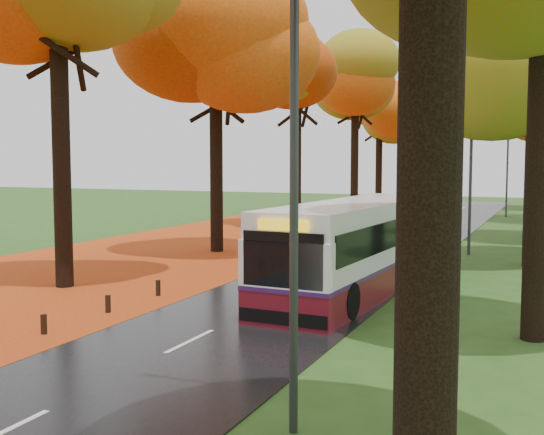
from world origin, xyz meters
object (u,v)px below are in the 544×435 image
Objects in this scene: streetlamp_near at (279,136)px; car_silver at (364,224)px; streetlamp_mid at (465,151)px; bus at (356,245)px; car_white at (321,235)px; car_dark at (408,210)px; streetlamp_far at (504,154)px.

car_silver is (-6.30, 27.83, -4.06)m from streetlamp_near.
streetlamp_mid is 11.20m from bus.
streetlamp_mid is 7.59m from car_white.
car_silver is at bearing 82.27° from car_white.
streetlamp_mid reaches higher than car_silver.
bus is 28.66m from car_dark.
streetlamp_near is at bearing -80.58° from car_white.
streetlamp_far is 32.77m from bus.
streetlamp_far reaches higher than car_white.
streetlamp_mid is at bearing -90.00° from streetlamp_far.
streetlamp_near is 44.00m from streetlamp_far.
streetlamp_near reaches higher than car_dark.
streetlamp_far is 1.84× the size of car_dark.
car_white is 19.37m from car_dark.
car_dark is at bearing 103.00° from car_silver.
car_white is (-4.27, 8.96, -0.79)m from bus.
streetlamp_mid is 2.16× the size of car_silver.
streetlamp_far is 24.74m from car_white.
streetlamp_mid reaches higher than bus.
bus is at bearing -93.56° from streetlamp_far.
streetlamp_far is at bearing 16.58° from car_dark.
streetlamp_near is 2.16× the size of car_silver.
bus reaches higher than car_silver.
car_dark is at bearing 82.13° from car_white.
streetlamp_near is 0.71× the size of bus.
car_white is at bearing -165.75° from streetlamp_mid.
bus is (-2.02, -10.56, -3.13)m from streetlamp_mid.
streetlamp_mid is 1.00× the size of streetlamp_far.
streetlamp_near and streetlamp_far have the same top height.
streetlamp_mid is 19.27m from car_dark.
car_silver is 0.85× the size of car_dark.
bus is 3.06× the size of car_silver.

